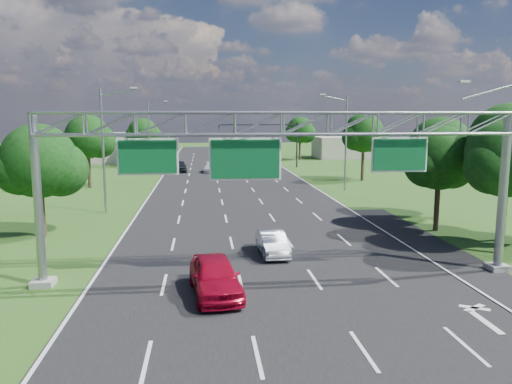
{
  "coord_description": "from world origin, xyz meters",
  "views": [
    {
      "loc": [
        -3.47,
        -11.31,
        7.82
      ],
      "look_at": [
        -0.61,
        15.66,
        3.71
      ],
      "focal_mm": 35.0,
      "sensor_mm": 36.0,
      "label": 1
    }
  ],
  "objects": [
    {
      "name": "road",
      "position": [
        0.0,
        30.0,
        0.0
      ],
      "size": [
        18.0,
        180.0,
        0.02
      ],
      "primitive_type": "cube",
      "color": "black",
      "rests_on": "ground"
    },
    {
      "name": "road_flare",
      "position": [
        10.2,
        14.0,
        0.0
      ],
      "size": [
        3.0,
        30.0,
        0.02
      ],
      "primitive_type": "cube",
      "color": "black",
      "rests_on": "ground"
    },
    {
      "name": "car_queue_a",
      "position": [
        -2.4,
        59.44,
        0.68
      ],
      "size": [
        2.27,
        4.82,
        1.36
      ],
      "primitive_type": "imported",
      "rotation": [
        0.0,
        0.0,
        -0.08
      ],
      "color": "silver",
      "rests_on": "ground"
    },
    {
      "name": "car_queue_c",
      "position": [
        -6.81,
        60.3,
        0.8
      ],
      "size": [
        2.22,
        4.81,
        1.6
      ],
      "primitive_type": "imported",
      "rotation": [
        0.0,
        0.0,
        0.07
      ],
      "color": "black",
      "rests_on": "ground"
    },
    {
      "name": "ground",
      "position": [
        0.0,
        30.0,
        0.0
      ],
      "size": [
        220.0,
        220.0,
        0.0
      ],
      "primitive_type": "plane",
      "color": "#2D5118",
      "rests_on": "ground"
    },
    {
      "name": "silver_sedan",
      "position": [
        0.38,
        16.14,
        0.66
      ],
      "size": [
        1.59,
        4.09,
        1.33
      ],
      "primitive_type": "imported",
      "rotation": [
        0.0,
        0.0,
        0.05
      ],
      "color": "silver",
      "rests_on": "ground"
    },
    {
      "name": "tree_verge_rd",
      "position": [
        16.08,
        48.04,
        5.63
      ],
      "size": [
        5.76,
        4.8,
        8.28
      ],
      "color": "#2D2116",
      "rests_on": "ground"
    },
    {
      "name": "sign_gantry",
      "position": [
        0.33,
        12.0,
        6.89
      ],
      "size": [
        23.5,
        1.0,
        9.56
      ],
      "color": "gray",
      "rests_on": "ground"
    },
    {
      "name": "building_left",
      "position": [
        -22.0,
        78.0,
        2.5
      ],
      "size": [
        14.0,
        10.0,
        5.0
      ],
      "primitive_type": "cube",
      "color": "#AEA492",
      "rests_on": "ground"
    },
    {
      "name": "tree_verge_lc",
      "position": [
        -12.92,
        70.04,
        4.98
      ],
      "size": [
        5.76,
        4.8,
        7.62
      ],
      "color": "#2D2116",
      "rests_on": "ground"
    },
    {
      "name": "streetlight_l_near",
      "position": [
        -11.3,
        30.0,
        5.58
      ],
      "size": [
        2.97,
        0.22,
        10.16
      ],
      "color": "gray",
      "rests_on": "ground"
    },
    {
      "name": "car_queue_d",
      "position": [
        5.35,
        60.8,
        0.74
      ],
      "size": [
        2.02,
        4.61,
        1.47
      ],
      "primitive_type": "imported",
      "rotation": [
        0.0,
        0.0,
        -0.11
      ],
      "color": "white",
      "rests_on": "ground"
    },
    {
      "name": "traffic_signal",
      "position": [
        7.48,
        65.0,
        5.17
      ],
      "size": [
        12.21,
        0.24,
        7.0
      ],
      "color": "black",
      "rests_on": "ground"
    },
    {
      "name": "tree_cluster_right",
      "position": [
        14.8,
        19.19,
        5.31
      ],
      "size": [
        9.91,
        14.6,
        8.68
      ],
      "color": "#2D2116",
      "rests_on": "ground"
    },
    {
      "name": "box_truck",
      "position": [
        4.34,
        73.89,
        1.57
      ],
      "size": [
        3.13,
        8.85,
        3.27
      ],
      "rotation": [
        0.0,
        0.0,
        -0.1
      ],
      "color": "beige",
      "rests_on": "ground"
    },
    {
      "name": "tree_verge_lb",
      "position": [
        -15.92,
        45.04,
        5.41
      ],
      "size": [
        5.76,
        4.8,
        8.06
      ],
      "color": "#2D2116",
      "rests_on": "ground"
    },
    {
      "name": "red_coupe",
      "position": [
        -3.03,
        9.95,
        0.86
      ],
      "size": [
        2.59,
        5.23,
        1.71
      ],
      "primitive_type": "imported",
      "rotation": [
        0.0,
        0.0,
        0.12
      ],
      "color": "#A30721",
      "rests_on": "ground"
    },
    {
      "name": "tree_verge_re",
      "position": [
        14.08,
        78.04,
        5.2
      ],
      "size": [
        5.76,
        4.8,
        7.84
      ],
      "color": "#2D2116",
      "rests_on": "ground"
    },
    {
      "name": "streetlight_l_far",
      "position": [
        -11.3,
        65.0,
        5.58
      ],
      "size": [
        2.97,
        0.22,
        10.16
      ],
      "color": "gray",
      "rests_on": "ground"
    },
    {
      "name": "building_right",
      "position": [
        24.0,
        82.0,
        2.0
      ],
      "size": [
        12.0,
        9.0,
        4.0
      ],
      "primitive_type": "cube",
      "color": "#AEA492",
      "rests_on": "ground"
    },
    {
      "name": "tree_verge_la",
      "position": [
        -13.92,
        22.04,
        4.76
      ],
      "size": [
        5.76,
        4.8,
        7.4
      ],
      "color": "#2D2116",
      "rests_on": "ground"
    },
    {
      "name": "streetlight_r_mid",
      "position": [
        11.3,
        40.0,
        5.58
      ],
      "size": [
        2.97,
        0.22,
        10.16
      ],
      "color": "gray",
      "rests_on": "ground"
    }
  ]
}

